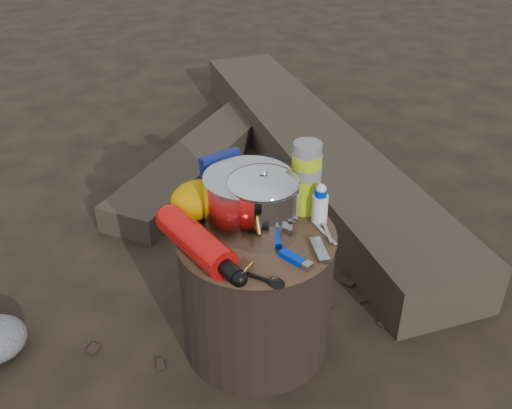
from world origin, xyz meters
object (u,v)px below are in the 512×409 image
stump (256,290)px  log_main (311,150)px  fuel_bottle (196,241)px  camping_pot (263,204)px  travel_mug (268,182)px  thermos (306,178)px

stump → log_main: bearing=46.0°
stump → fuel_bottle: bearing=-179.2°
camping_pot → travel_mug: size_ratio=1.39×
log_main → travel_mug: bearing=-121.6°
stump → travel_mug: travel_mug is taller
log_main → thermos: thermos is taller
thermos → travel_mug: bearing=128.9°
stump → log_main: size_ratio=0.19×
stump → log_main: stump is taller
stump → travel_mug: bearing=46.8°
camping_pot → fuel_bottle: camping_pot is taller
log_main → camping_pot: size_ratio=11.95×
camping_pot → thermos: (0.16, 0.04, 0.01)m
stump → camping_pot: (0.02, -0.01, 0.29)m
log_main → fuel_bottle: fuel_bottle is taller
stump → fuel_bottle: size_ratio=1.29×
travel_mug → camping_pot: bearing=-126.8°
stump → travel_mug: 0.31m
thermos → camping_pot: bearing=-166.5°
camping_pot → stump: bearing=150.5°
stump → camping_pot: size_ratio=2.32×
fuel_bottle → thermos: bearing=-0.6°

